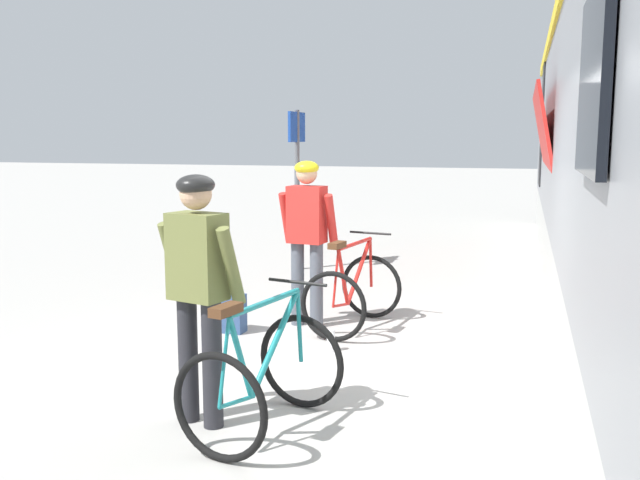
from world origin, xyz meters
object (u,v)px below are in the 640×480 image
(bicycle_far_red, at_px, (353,292))
(platform_sign_post, at_px, (297,163))
(backpack_on_platform, at_px, (231,313))
(water_bottle_near_the_bikes, at_px, (331,340))
(cyclist_near_in_olive, at_px, (198,277))
(bicycle_near_teal, at_px, (263,376))
(cyclist_far_in_red, at_px, (307,228))

(bicycle_far_red, height_order, platform_sign_post, platform_sign_post)
(bicycle_far_red, distance_m, backpack_on_platform, 1.29)
(water_bottle_near_the_bikes, bearing_deg, bicycle_far_red, 88.52)
(platform_sign_post, bearing_deg, cyclist_near_in_olive, -78.70)
(backpack_on_platform, height_order, water_bottle_near_the_bikes, backpack_on_platform)
(bicycle_near_teal, height_order, platform_sign_post, platform_sign_post)
(cyclist_near_in_olive, distance_m, water_bottle_near_the_bikes, 2.15)
(cyclist_far_in_red, bearing_deg, backpack_on_platform, -145.43)
(cyclist_far_in_red, xyz_separation_m, water_bottle_near_the_bikes, (0.49, -0.82, -0.95))
(cyclist_near_in_olive, distance_m, bicycle_near_teal, 0.81)
(platform_sign_post, bearing_deg, backpack_on_platform, -83.26)
(platform_sign_post, bearing_deg, water_bottle_near_the_bikes, -67.63)
(backpack_on_platform, bearing_deg, cyclist_far_in_red, 37.76)
(bicycle_far_red, relative_size, backpack_on_platform, 2.93)
(bicycle_far_red, height_order, backpack_on_platform, bicycle_far_red)
(cyclist_near_in_olive, xyz_separation_m, backpack_on_platform, (-0.73, 2.22, -0.85))
(cyclist_far_in_red, xyz_separation_m, bicycle_near_teal, (0.53, -2.71, -0.65))
(cyclist_near_in_olive, xyz_separation_m, bicycle_far_red, (0.46, 2.69, -0.65))
(cyclist_near_in_olive, bearing_deg, water_bottle_near_the_bikes, 76.91)
(water_bottle_near_the_bikes, relative_size, platform_sign_post, 0.09)
(cyclist_far_in_red, height_order, bicycle_near_teal, cyclist_far_in_red)
(platform_sign_post, bearing_deg, bicycle_far_red, -62.16)
(bicycle_near_teal, distance_m, backpack_on_platform, 2.56)
(bicycle_far_red, bearing_deg, backpack_on_platform, -158.76)
(cyclist_far_in_red, bearing_deg, platform_sign_post, 109.87)
(bicycle_far_red, relative_size, water_bottle_near_the_bikes, 5.64)
(backpack_on_platform, relative_size, water_bottle_near_the_bikes, 1.92)
(bicycle_near_teal, relative_size, backpack_on_platform, 2.99)
(bicycle_near_teal, relative_size, bicycle_far_red, 1.02)
(bicycle_near_teal, distance_m, water_bottle_near_the_bikes, 1.92)
(backpack_on_platform, bearing_deg, bicycle_far_red, 24.43)
(bicycle_near_teal, bearing_deg, backpack_on_platform, 118.27)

